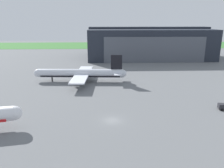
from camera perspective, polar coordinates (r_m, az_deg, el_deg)
ground_plane at (r=57.48m, az=0.02°, el=-9.24°), size 440.00×440.00×0.00m
grass_field_strip at (r=223.25m, az=-1.80°, el=9.84°), size 440.00×56.00×0.08m
maintenance_hangar at (r=152.90m, az=9.21°, el=10.27°), size 77.94×40.42×19.83m
airliner_far_right at (r=91.97m, az=-7.95°, el=2.65°), size 37.60×29.47×11.05m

